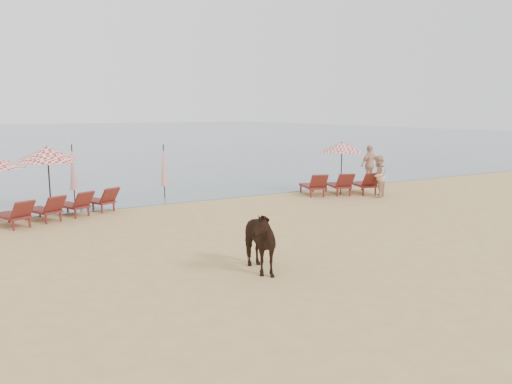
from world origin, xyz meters
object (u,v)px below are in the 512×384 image
umbrella_open_left_b (47,153)px  beachgoer_right_a (378,176)px  cow (254,240)px  lounger_cluster_right (340,184)px  umbrella_closed_right (164,165)px  umbrella_open_right (342,147)px  beachgoer_right_b (370,165)px  umbrella_closed_left (73,167)px  lounger_cluster_left (61,206)px

umbrella_open_left_b → beachgoer_right_a: bearing=-27.8°
cow → beachgoer_right_a: (9.51, 6.01, 0.15)m
lounger_cluster_right → umbrella_closed_right: bearing=175.3°
umbrella_open_left_b → cow: (2.99, -9.24, -1.42)m
umbrella_open_right → beachgoer_right_a: size_ratio=1.30×
beachgoer_right_b → umbrella_closed_right: bearing=-10.2°
umbrella_closed_left → beachgoer_right_a: umbrella_closed_left is taller
lounger_cluster_right → umbrella_closed_left: size_ratio=1.48×
beachgoer_right_a → cow: bearing=-1.7°
lounger_cluster_left → umbrella_closed_left: (0.91, 2.56, 1.02)m
beachgoer_right_a → beachgoer_right_b: 3.83m
lounger_cluster_right → umbrella_open_left_b: umbrella_open_left_b is taller
lounger_cluster_left → beachgoer_right_a: beachgoer_right_a is taller
umbrella_open_left_b → beachgoer_right_b: umbrella_open_left_b is taller
beachgoer_right_a → beachgoer_right_b: bearing=-161.7°
lounger_cluster_right → beachgoer_right_a: bearing=-33.5°
umbrella_closed_left → beachgoer_right_a: size_ratio=1.33×
beachgoer_right_a → beachgoer_right_b: beachgoer_right_b is taller
lounger_cluster_left → beachgoer_right_a: bearing=-34.1°
umbrella_closed_left → cow: 10.95m
lounger_cluster_right → beachgoer_right_b: 3.84m
umbrella_closed_left → beachgoer_right_b: size_ratio=1.20×
umbrella_open_right → umbrella_closed_right: size_ratio=1.01×
umbrella_closed_right → lounger_cluster_left: bearing=-156.7°
umbrella_open_right → beachgoer_right_b: bearing=10.8°
umbrella_open_right → cow: (-8.59, -7.29, -1.34)m
umbrella_open_right → beachgoer_right_b: (3.27, 1.75, -1.10)m
umbrella_closed_right → beachgoer_right_b: umbrella_closed_right is taller
lounger_cluster_left → beachgoer_right_b: 14.72m
lounger_cluster_left → umbrella_open_right: bearing=-28.5°
lounger_cluster_right → umbrella_closed_right: size_ratio=1.53×
beachgoer_right_b → umbrella_closed_left: bearing=-11.6°
lounger_cluster_left → lounger_cluster_right: (11.32, -0.94, 0.04)m
umbrella_open_right → umbrella_open_left_b: bearing=153.1°
umbrella_open_left_b → cow: 9.82m
beachgoer_right_b → cow: bearing=32.8°
lounger_cluster_left → umbrella_open_right: umbrella_open_right is taller
umbrella_open_right → umbrella_closed_left: (-10.50, 3.46, -0.63)m
lounger_cluster_left → lounger_cluster_right: 11.36m
umbrella_closed_right → beachgoer_right_a: size_ratio=1.28×
lounger_cluster_left → lounger_cluster_right: bearing=-28.8°
lounger_cluster_left → umbrella_open_right: (11.41, -0.90, 1.64)m
umbrella_open_right → cow: umbrella_open_right is taller
lounger_cluster_left → umbrella_open_right: size_ratio=1.83×
umbrella_open_left_b → beachgoer_right_b: bearing=-14.1°
umbrella_closed_right → cow: size_ratio=1.31×
cow → beachgoer_right_b: size_ratio=0.89×
lounger_cluster_right → umbrella_closed_left: umbrella_closed_left is taller
umbrella_open_left_b → umbrella_open_right: umbrella_open_left_b is taller
cow → umbrella_open_right: bearing=47.3°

